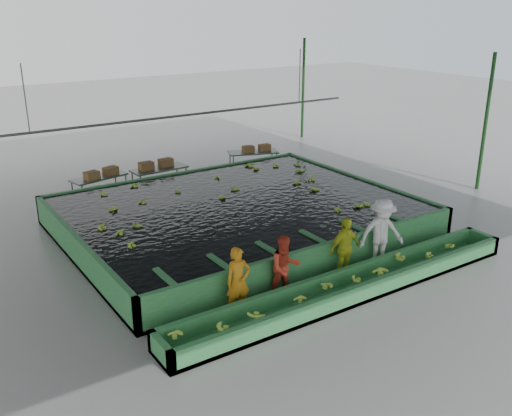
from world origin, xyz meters
TOP-DOWN VIEW (x-y plane):
  - ground at (0.00, 0.00)m, footprint 80.00×80.00m
  - shed_roof at (0.00, 0.00)m, footprint 20.00×22.00m
  - shed_posts at (0.00, 0.00)m, footprint 20.00×22.00m
  - flotation_tank at (0.00, 1.50)m, footprint 10.00×8.00m
  - tank_water at (0.00, 1.50)m, footprint 9.70×7.70m
  - sorting_trough at (0.00, -3.60)m, footprint 10.00×1.00m
  - cableway_rail at (0.00, 5.00)m, footprint 0.08×0.08m
  - rail_hanger_left at (-5.00, 5.00)m, footprint 0.04×0.04m
  - rail_hanger_right at (5.00, 5.00)m, footprint 0.04×0.04m
  - worker_a at (-2.68, -2.80)m, footprint 0.62×0.45m
  - worker_b at (-1.39, -2.80)m, footprint 0.87×0.74m
  - worker_c at (0.47, -2.80)m, footprint 0.96×0.42m
  - worker_d at (1.74, -2.80)m, footprint 1.39×1.10m
  - packing_table_left at (-2.58, 6.56)m, footprint 2.06×1.19m
  - packing_table_mid at (-0.42, 6.25)m, footprint 2.08×0.91m
  - packing_table_right at (3.85, 6.48)m, footprint 2.15×1.43m
  - box_stack_left at (-2.51, 6.47)m, footprint 1.31×0.67m
  - box_stack_mid at (-0.51, 6.31)m, footprint 1.32×0.44m
  - box_stack_right at (3.97, 6.42)m, footprint 1.22×0.53m
  - floating_bananas at (0.00, 2.30)m, footprint 9.13×6.23m
  - trough_bananas at (0.00, -3.60)m, footprint 9.13×0.61m

SIDE VIEW (x-z plane):
  - ground at x=0.00m, z-range 0.00..0.00m
  - sorting_trough at x=0.00m, z-range 0.00..0.50m
  - trough_bananas at x=0.00m, z-range 0.34..0.46m
  - packing_table_left at x=-2.58m, z-range 0.00..0.88m
  - flotation_tank at x=0.00m, z-range 0.00..0.90m
  - packing_table_right at x=3.85m, z-range 0.00..0.91m
  - packing_table_mid at x=-0.42m, z-range 0.00..0.93m
  - worker_b at x=-1.39m, z-range 0.00..1.57m
  - worker_a at x=-2.68m, z-range 0.00..1.58m
  - worker_c at x=0.47m, z-range 0.00..1.62m
  - tank_water at x=0.00m, z-range 0.85..0.85m
  - floating_bananas at x=0.00m, z-range 0.79..0.91m
  - box_stack_left at x=-2.51m, z-range 0.75..1.02m
  - box_stack_right at x=3.97m, z-range 0.78..1.04m
  - box_stack_mid at x=-0.51m, z-range 0.79..1.07m
  - worker_d at x=1.74m, z-range 0.00..1.88m
  - shed_posts at x=0.00m, z-range 0.00..5.00m
  - cableway_rail at x=0.00m, z-range -4.00..10.00m
  - rail_hanger_left at x=-5.00m, z-range 3.00..5.00m
  - rail_hanger_right at x=5.00m, z-range 3.00..5.00m
  - shed_roof at x=0.00m, z-range 4.98..5.02m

